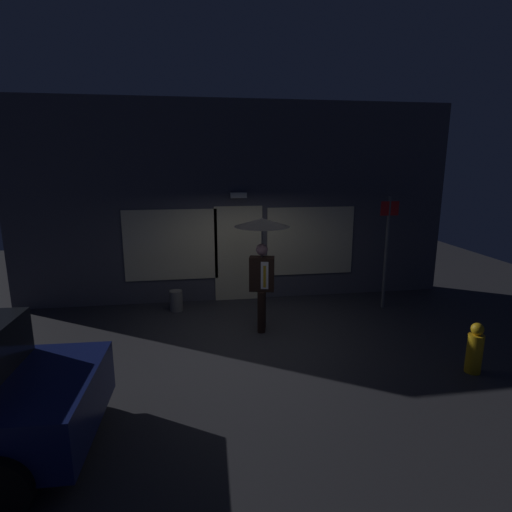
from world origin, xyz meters
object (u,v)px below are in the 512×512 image
street_sign_post (387,246)px  fire_hydrant (475,350)px  sidewalk_bollard (176,301)px  person_with_umbrella (262,249)px

street_sign_post → fire_hydrant: (0.06, -2.94, -1.02)m
fire_hydrant → sidewalk_bollard: bearing=143.2°
street_sign_post → fire_hydrant: 3.12m
person_with_umbrella → sidewalk_bollard: bearing=154.6°
sidewalk_bollard → street_sign_post: bearing=-6.2°
street_sign_post → fire_hydrant: size_ratio=3.08×
person_with_umbrella → fire_hydrant: 3.82m
sidewalk_bollard → fire_hydrant: (4.59, -3.44, 0.14)m
person_with_umbrella → sidewalk_bollard: person_with_umbrella is taller
street_sign_post → sidewalk_bollard: street_sign_post is taller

